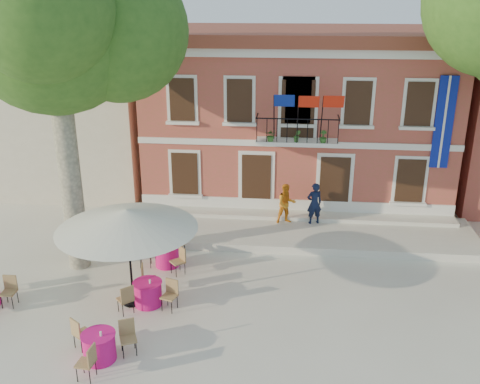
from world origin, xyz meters
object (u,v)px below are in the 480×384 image
object	(u,v)px
plane_tree_west	(52,24)
cafe_table_1	(148,292)
pedestrian_orange	(286,204)
cafe_table_3	(167,254)
cafe_table_0	(99,345)
pedestrian_navy	(314,203)
patio_umbrella	(127,219)

from	to	relation	value
plane_tree_west	cafe_table_1	bearing A→B (deg)	-36.11
pedestrian_orange	cafe_table_3	xyz separation A→B (m)	(-4.07, -3.45, -0.68)
plane_tree_west	cafe_table_3	distance (m)	8.26
cafe_table_0	cafe_table_3	bearing A→B (deg)	83.58
pedestrian_navy	cafe_table_0	size ratio (longest dim) A/B	0.91
patio_umbrella	cafe_table_0	world-z (taller)	patio_umbrella
plane_tree_west	cafe_table_0	world-z (taller)	plane_tree_west
cafe_table_1	pedestrian_navy	bearing A→B (deg)	49.33
pedestrian_navy	pedestrian_orange	distance (m)	1.11
cafe_table_0	pedestrian_orange	bearing A→B (deg)	61.78
pedestrian_navy	cafe_table_3	size ratio (longest dim) A/B	0.93
pedestrian_navy	patio_umbrella	bearing A→B (deg)	27.53
patio_umbrella	pedestrian_navy	size ratio (longest dim) A/B	2.45
patio_umbrella	cafe_table_0	xyz separation A→B (m)	(-0.07, -2.78, -2.35)
pedestrian_orange	cafe_table_1	distance (m)	7.27
pedestrian_orange	cafe_table_3	world-z (taller)	pedestrian_orange
plane_tree_west	cafe_table_1	xyz separation A→B (m)	(3.04, -2.22, -7.67)
plane_tree_west	cafe_table_0	xyz separation A→B (m)	(2.47, -4.92, -7.67)
cafe_table_0	plane_tree_west	bearing A→B (deg)	116.64
plane_tree_west	pedestrian_navy	bearing A→B (deg)	24.88
plane_tree_west	cafe_table_3	bearing A→B (deg)	5.70
plane_tree_west	pedestrian_navy	world-z (taller)	plane_tree_west
cafe_table_3	cafe_table_1	bearing A→B (deg)	-90.33
patio_umbrella	cafe_table_3	world-z (taller)	patio_umbrella
pedestrian_navy	pedestrian_orange	world-z (taller)	pedestrian_navy
patio_umbrella	cafe_table_1	bearing A→B (deg)	-8.90
patio_umbrella	cafe_table_0	bearing A→B (deg)	-91.38
cafe_table_3	pedestrian_navy	bearing A→B (deg)	34.17
pedestrian_orange	cafe_table_3	distance (m)	5.38
patio_umbrella	cafe_table_3	size ratio (longest dim) A/B	2.27
patio_umbrella	pedestrian_orange	xyz separation A→B (m)	(4.59, 5.90, -1.67)
pedestrian_navy	cafe_table_0	xyz separation A→B (m)	(-5.76, -8.74, -0.72)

